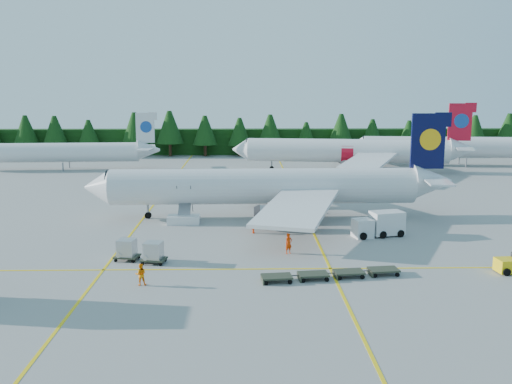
{
  "coord_description": "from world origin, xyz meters",
  "views": [
    {
      "loc": [
        -1.53,
        -54.16,
        15.79
      ],
      "look_at": [
        -0.21,
        12.58,
        3.5
      ],
      "focal_mm": 40.0,
      "sensor_mm": 36.0,
      "label": 1
    }
  ],
  "objects_px": {
    "airliner_red": "(343,151)",
    "service_truck": "(378,224)",
    "airstairs": "(184,217)",
    "airliner_navy": "(257,187)"
  },
  "relations": [
    {
      "from": "airstairs",
      "to": "service_truck",
      "type": "height_order",
      "value": "airstairs"
    },
    {
      "from": "airliner_navy",
      "to": "airliner_red",
      "type": "distance_m",
      "value": 42.43
    },
    {
      "from": "airliner_navy",
      "to": "service_truck",
      "type": "distance_m",
      "value": 15.97
    },
    {
      "from": "airstairs",
      "to": "airliner_navy",
      "type": "bearing_deg",
      "value": 17.4
    },
    {
      "from": "airliner_red",
      "to": "service_truck",
      "type": "xyz_separation_m",
      "value": [
        -4.29,
        -47.97,
        -2.57
      ]
    },
    {
      "from": "airliner_red",
      "to": "service_truck",
      "type": "relative_size",
      "value": 7.62
    },
    {
      "from": "airstairs",
      "to": "service_truck",
      "type": "bearing_deg",
      "value": -16.87
    },
    {
      "from": "airliner_navy",
      "to": "service_truck",
      "type": "height_order",
      "value": "airliner_navy"
    },
    {
      "from": "airliner_navy",
      "to": "airstairs",
      "type": "height_order",
      "value": "airliner_navy"
    },
    {
      "from": "airliner_red",
      "to": "service_truck",
      "type": "bearing_deg",
      "value": -87.72
    }
  ]
}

